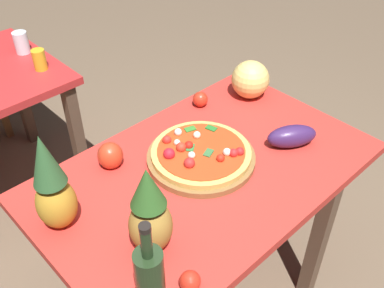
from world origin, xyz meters
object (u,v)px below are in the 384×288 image
Objects in this scene: pizza_board at (201,158)px; drinking_glass_water at (21,42)px; pizza at (200,152)px; pineapple_left at (150,214)px; bell_pepper at (110,155)px; eggplant at (292,136)px; tomato_by_bottle at (200,99)px; drinking_glass_juice at (39,60)px; wine_bottle at (151,283)px; melon at (250,79)px; tomato_beside_pepper at (190,281)px; pineapple_right at (52,188)px; display_table at (205,188)px.

drinking_glass_water is at bearing 93.40° from pizza_board.
pizza is 1.18× the size of pineapple_left.
bell_pepper is at bearing 72.15° from pineapple_left.
pineapple_left reaches higher than eggplant.
bell_pepper is 1.55× the size of tomato_by_bottle.
pineapple_left is (-0.39, -0.19, 0.10)m from pizza.
pizza is 5.59× the size of tomato_by_bottle.
drinking_glass_juice is (-0.35, 0.79, 0.02)m from tomato_by_bottle.
melon is (1.01, 0.53, -0.05)m from wine_bottle.
tomato_beside_pepper is (-0.02, -0.19, -0.11)m from pineapple_left.
pineapple_left is 1.88× the size of melon.
eggplant is 0.45m from tomato_by_bottle.
tomato_by_bottle is 1.07m from drinking_glass_water.
drinking_glass_water is (0.19, 1.07, 0.01)m from bell_pepper.
drinking_glass_water reaches higher than tomato_beside_pepper.
eggplant is at bearing -17.21° from pineapple_right.
pineapple_right is 3.45× the size of bell_pepper.
display_table is 12.07× the size of bell_pepper.
pineapple_right is 0.92m from eggplant.
drinking_glass_juice is at bearing 77.66° from tomato_beside_pepper.
pineapple_right is at bearing 106.87° from tomato_beside_pepper.
pineapple_left reaches higher than pizza.
pineapple_left is 1.61× the size of eggplant.
eggplant is (0.87, -0.27, -0.12)m from pineapple_right.
pizza_board reaches higher than display_table.
melon reaches higher than tomato_by_bottle.
display_table is 3.50× the size of pineapple_right.
tomato_by_bottle is (0.26, 0.27, -0.01)m from pizza.
eggplant is 1.90× the size of drinking_glass_juice.
pizza is 0.51m from melon.
tomato_beside_pepper is 0.59× the size of drinking_glass_juice.
pineapple_right is (-0.53, 0.14, 0.26)m from display_table.
eggplant is (-0.16, -0.35, -0.04)m from melon.
display_table is 0.52m from tomato_beside_pepper.
eggplant is at bearing 11.90° from wine_bottle.
pizza is at bearing -38.78° from bell_pepper.
melon is (0.87, 0.36, -0.06)m from pineapple_left.
drinking_glass_water is (0.02, 0.23, 0.00)m from drinking_glass_juice.
pineapple_left is 3.06× the size of drinking_glass_juice.
wine_bottle is at bearing -152.25° from melon.
pizza is at bearing -134.36° from tomato_by_bottle.
pizza_board is 1.29m from drinking_glass_water.
melon reaches higher than bell_pepper.
tomato_beside_pepper is at bearing -6.12° from wine_bottle.
drinking_glass_water is (0.33, 1.66, 0.03)m from tomato_beside_pepper.
pizza is 1.90× the size of eggplant.
drinking_glass_water is (0.46, 1.65, -0.08)m from wine_bottle.
wine_bottle is at bearing -141.52° from tomato_by_bottle.
pineapple_left reaches higher than melon.
pizza is at bearing -84.97° from drinking_glass_juice.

